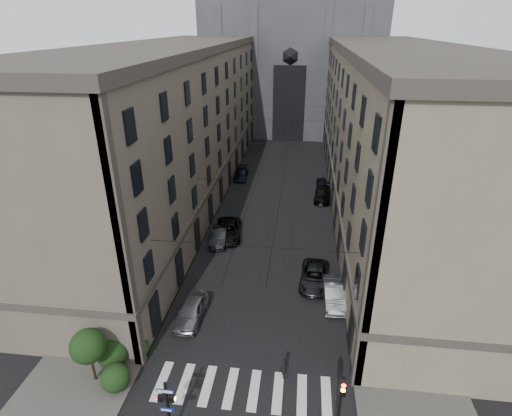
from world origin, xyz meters
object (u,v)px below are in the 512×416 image
at_px(gothic_tower, 293,40).
at_px(car_left_near, 192,311).
at_px(car_left_midnear, 219,236).
at_px(car_right_midnear, 315,277).
at_px(car_left_far, 241,174).
at_px(car_right_near, 334,294).
at_px(traffic_light_right, 340,404).
at_px(car_left_midfar, 228,230).
at_px(car_right_midfar, 323,194).
at_px(pedestrian, 284,366).
at_px(pedestrian_signal_left, 168,405).
at_px(car_right_far, 322,184).

bearing_deg(gothic_tower, car_left_near, -94.37).
distance_m(car_left_midnear, car_right_midnear, 11.62).
distance_m(car_left_far, car_right_near, 30.20).
xyz_separation_m(traffic_light_right, car_left_midnear, (-10.80, 21.16, -2.57)).
relative_size(car_left_midfar, car_right_midfar, 1.12).
relative_size(car_left_near, pedestrian, 2.57).
relative_size(pedestrian_signal_left, car_right_midfar, 0.79).
bearing_deg(car_right_midnear, car_right_near, -52.26).
distance_m(pedestrian_signal_left, car_right_midnear, 17.48).
distance_m(gothic_tower, car_right_near, 63.07).
relative_size(car_left_near, car_right_midfar, 0.91).
relative_size(traffic_light_right, car_right_far, 1.33).
bearing_deg(car_right_near, car_left_near, -165.49).
height_order(traffic_light_right, car_left_far, traffic_light_right).
height_order(traffic_light_right, car_right_far, traffic_light_right).
height_order(car_right_near, car_right_midnear, car_right_near).
height_order(gothic_tower, pedestrian, gothic_tower).
bearing_deg(pedestrian_signal_left, gothic_tower, 87.26).
relative_size(pedestrian_signal_left, car_right_midnear, 0.75).
bearing_deg(car_left_midnear, car_right_midnear, -37.76).
bearing_deg(traffic_light_right, car_right_far, 89.41).
distance_m(car_left_midfar, car_left_far, 17.93).
bearing_deg(car_right_far, gothic_tower, 97.92).
xyz_separation_m(car_left_near, car_left_midfar, (0.41, 13.32, 0.00)).
height_order(traffic_light_right, car_right_midfar, traffic_light_right).
bearing_deg(gothic_tower, car_right_far, -80.43).
height_order(pedestrian_signal_left, car_left_far, pedestrian_signal_left).
bearing_deg(car_left_midfar, pedestrian_signal_left, -94.88).
xyz_separation_m(pedestrian_signal_left, car_left_midnear, (-1.68, 21.58, -1.60)).
bearing_deg(car_left_far, traffic_light_right, -77.11).
distance_m(car_right_midfar, car_right_far, 3.70).
relative_size(car_right_midnear, pedestrian, 2.95).
bearing_deg(car_right_far, car_right_midfar, -92.60).
xyz_separation_m(gothic_tower, car_right_near, (6.18, -60.41, -17.02)).
bearing_deg(car_left_far, car_left_near, -91.18).
relative_size(car_right_near, pedestrian, 2.63).
relative_size(pedestrian_signal_left, car_left_midfar, 0.70).
bearing_deg(car_left_far, car_left_midfar, -88.54).
xyz_separation_m(traffic_light_right, pedestrian, (-3.07, 4.41, -2.39)).
relative_size(gothic_tower, car_right_midfar, 11.45).
distance_m(car_right_near, car_right_midnear, 2.80).
distance_m(gothic_tower, car_right_midfar, 43.15).
relative_size(traffic_light_right, car_right_midnear, 0.98).
distance_m(traffic_light_right, car_left_midnear, 23.89).
xyz_separation_m(car_right_far, pedestrian, (-3.46, -33.13, 0.23)).
bearing_deg(traffic_light_right, car_left_far, 105.85).
height_order(car_left_near, car_left_midnear, car_left_near).
relative_size(car_right_near, car_right_midfar, 0.93).
distance_m(car_left_midfar, car_right_midnear, 11.79).
bearing_deg(car_right_midfar, car_left_midnear, -126.19).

